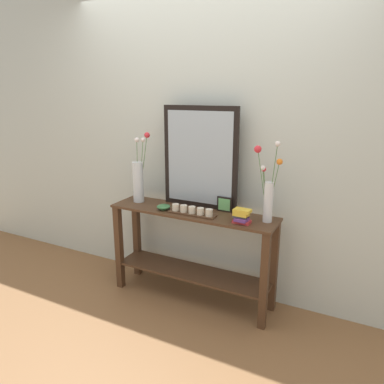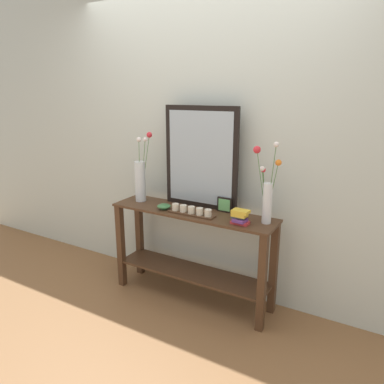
# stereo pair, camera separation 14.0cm
# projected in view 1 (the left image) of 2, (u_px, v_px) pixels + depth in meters

# --- Properties ---
(ground_plane) EXTENTS (7.00, 6.00, 0.02)m
(ground_plane) POSITION_uv_depth(u_px,v_px,m) (192.00, 298.00, 3.13)
(ground_plane) COLOR brown
(wall_back) EXTENTS (6.40, 0.08, 2.70)m
(wall_back) POSITION_uv_depth(u_px,v_px,m) (208.00, 138.00, 3.02)
(wall_back) COLOR beige
(wall_back) RESTS_ON ground
(console_table) EXTENTS (1.40, 0.35, 0.79)m
(console_table) POSITION_uv_depth(u_px,v_px,m) (192.00, 245.00, 3.00)
(console_table) COLOR #472D1C
(console_table) RESTS_ON ground
(mirror_leaning) EXTENTS (0.66, 0.03, 0.83)m
(mirror_leaning) POSITION_uv_depth(u_px,v_px,m) (200.00, 158.00, 2.93)
(mirror_leaning) COLOR black
(mirror_leaning) RESTS_ON console_table
(tall_vase_left) EXTENTS (0.11, 0.17, 0.60)m
(tall_vase_left) POSITION_uv_depth(u_px,v_px,m) (139.00, 179.00, 3.13)
(tall_vase_left) COLOR silver
(tall_vase_left) RESTS_ON console_table
(vase_right) EXTENTS (0.21, 0.13, 0.61)m
(vase_right) POSITION_uv_depth(u_px,v_px,m) (268.00, 192.00, 2.63)
(vase_right) COLOR silver
(vase_right) RESTS_ON console_table
(candle_tray) EXTENTS (0.39, 0.09, 0.07)m
(candle_tray) POSITION_uv_depth(u_px,v_px,m) (192.00, 211.00, 2.83)
(candle_tray) COLOR #472D1C
(candle_tray) RESTS_ON console_table
(picture_frame_small) EXTENTS (0.12, 0.01, 0.12)m
(picture_frame_small) POSITION_uv_depth(u_px,v_px,m) (224.00, 204.00, 2.89)
(picture_frame_small) COLOR black
(picture_frame_small) RESTS_ON console_table
(decorative_bowl) EXTENTS (0.11, 0.11, 0.04)m
(decorative_bowl) POSITION_uv_depth(u_px,v_px,m) (164.00, 207.00, 2.95)
(decorative_bowl) COLOR #38703D
(decorative_bowl) RESTS_ON console_table
(book_stack) EXTENTS (0.14, 0.10, 0.11)m
(book_stack) POSITION_uv_depth(u_px,v_px,m) (242.00, 216.00, 2.64)
(book_stack) COLOR #C63338
(book_stack) RESTS_ON console_table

